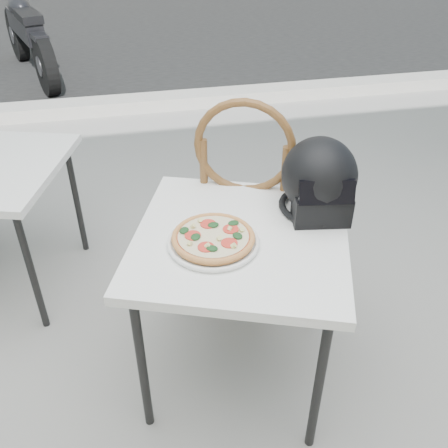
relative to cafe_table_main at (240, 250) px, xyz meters
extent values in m
plane|color=gray|center=(-0.10, 0.22, -0.68)|extent=(80.00, 80.00, 0.00)
cube|color=black|center=(-0.10, 7.22, -0.68)|extent=(30.00, 8.00, 0.00)
cube|color=#A3A098|center=(-0.10, 3.22, -0.62)|extent=(30.00, 0.25, 0.12)
cube|color=white|center=(0.00, 0.00, 0.05)|extent=(1.01, 1.01, 0.04)
cylinder|color=black|center=(-0.42, -0.19, -0.33)|extent=(0.05, 0.05, 0.71)
cylinder|color=black|center=(0.19, -0.42, -0.33)|extent=(0.05, 0.05, 0.71)
cylinder|color=black|center=(-0.19, 0.42, -0.33)|extent=(0.05, 0.05, 0.71)
cylinder|color=black|center=(0.42, 0.19, -0.33)|extent=(0.05, 0.05, 0.71)
cylinder|color=silver|center=(-0.11, -0.03, 0.07)|extent=(0.36, 0.36, 0.01)
torus|color=silver|center=(-0.11, -0.03, 0.08)|extent=(0.38, 0.38, 0.02)
cylinder|color=#CB884A|center=(-0.11, -0.03, 0.10)|extent=(0.34, 0.34, 0.01)
torus|color=#CB884A|center=(-0.11, -0.03, 0.10)|extent=(0.35, 0.35, 0.02)
cylinder|color=red|center=(-0.11, -0.03, 0.10)|extent=(0.30, 0.30, 0.00)
cylinder|color=beige|center=(-0.11, -0.03, 0.11)|extent=(0.29, 0.29, 0.00)
cylinder|color=red|center=(-0.04, -0.01, 0.11)|extent=(0.07, 0.07, 0.00)
cylinder|color=red|center=(-0.12, 0.04, 0.11)|extent=(0.07, 0.07, 0.00)
cylinder|color=red|center=(-0.18, -0.02, 0.11)|extent=(0.07, 0.07, 0.00)
cylinder|color=red|center=(-0.15, -0.10, 0.11)|extent=(0.07, 0.07, 0.00)
cylinder|color=red|center=(-0.06, -0.09, 0.11)|extent=(0.07, 0.07, 0.00)
ellipsoid|color=#153C19|center=(-0.10, 0.03, 0.11)|extent=(0.05, 0.04, 0.01)
ellipsoid|color=#153C19|center=(-0.17, -0.03, 0.11)|extent=(0.05, 0.05, 0.01)
ellipsoid|color=#153C19|center=(-0.03, -0.06, 0.11)|extent=(0.04, 0.05, 0.01)
ellipsoid|color=#153C19|center=(-0.13, -0.11, 0.11)|extent=(0.05, 0.05, 0.01)
ellipsoid|color=#153C19|center=(-0.02, 0.02, 0.11)|extent=(0.05, 0.04, 0.01)
ellipsoid|color=#153C19|center=(-0.21, 0.01, 0.11)|extent=(0.05, 0.05, 0.01)
cylinder|color=#E8E48E|center=(-0.10, -0.06, 0.12)|extent=(0.02, 0.02, 0.02)
cylinder|color=#E8E48E|center=(-0.17, 0.03, 0.12)|extent=(0.03, 0.02, 0.02)
cylinder|color=#E8E48E|center=(-0.04, -0.01, 0.12)|extent=(0.03, 0.03, 0.02)
cylinder|color=#E8E48E|center=(-0.14, 0.06, 0.12)|extent=(0.02, 0.03, 0.02)
cylinder|color=#E8E48E|center=(-0.06, -0.12, 0.12)|extent=(0.03, 0.02, 0.02)
cylinder|color=#E8E48E|center=(-0.20, -0.07, 0.12)|extent=(0.03, 0.03, 0.02)
cylinder|color=#E8E48E|center=(-0.01, -0.03, 0.12)|extent=(0.02, 0.03, 0.02)
cylinder|color=#E8E48E|center=(-0.14, -0.10, 0.12)|extent=(0.03, 0.02, 0.02)
ellipsoid|color=black|center=(0.34, 0.11, 0.22)|extent=(0.34, 0.35, 0.30)
cube|color=black|center=(0.32, 0.02, 0.13)|extent=(0.23, 0.14, 0.12)
torus|color=black|center=(0.34, 0.11, 0.08)|extent=(0.34, 0.34, 0.03)
cube|color=black|center=(0.31, -0.02, 0.22)|extent=(0.21, 0.07, 0.09)
cube|color=brown|center=(0.17, 0.52, -0.19)|extent=(0.57, 0.57, 0.04)
cylinder|color=brown|center=(0.40, 0.62, -0.44)|extent=(0.05, 0.05, 0.48)
cylinder|color=brown|center=(0.08, 0.75, -0.44)|extent=(0.05, 0.05, 0.48)
cylinder|color=brown|center=(0.26, 0.29, -0.44)|extent=(0.05, 0.05, 0.48)
cylinder|color=brown|center=(-0.06, 0.43, -0.44)|extent=(0.05, 0.05, 0.48)
cylinder|color=brown|center=(0.26, 0.28, 0.04)|extent=(0.05, 0.05, 0.46)
cylinder|color=brown|center=(-0.06, 0.42, 0.04)|extent=(0.05, 0.05, 0.46)
torus|color=brown|center=(0.10, 0.35, 0.25)|extent=(0.41, 0.20, 0.43)
cylinder|color=black|center=(-0.88, 0.46, -0.34)|extent=(0.04, 0.04, 0.68)
cylinder|color=black|center=(-0.69, 1.06, -0.34)|extent=(0.04, 0.04, 0.68)
cylinder|color=black|center=(-1.50, 5.14, -0.38)|extent=(0.30, 0.60, 0.59)
cylinder|color=slate|center=(-1.50, 5.14, -0.38)|extent=(0.19, 0.23, 0.20)
cylinder|color=black|center=(-1.07, 3.82, -0.38)|extent=(0.30, 0.60, 0.59)
cylinder|color=slate|center=(-1.07, 3.82, -0.38)|extent=(0.19, 0.23, 0.20)
cube|color=black|center=(-1.29, 4.48, -0.14)|extent=(0.49, 1.04, 0.22)
ellipsoid|color=black|center=(-1.33, 4.62, 0.03)|extent=(0.34, 0.46, 0.22)
cube|color=black|center=(-1.20, 4.19, 0.01)|extent=(0.34, 0.53, 0.08)
cylinder|color=slate|center=(-1.48, 5.06, -0.07)|extent=(0.14, 0.32, 0.70)
cube|color=black|center=(-1.08, 3.83, -0.11)|extent=(0.20, 0.25, 0.05)
camera|label=1|loc=(-0.37, -1.45, 1.16)|focal=40.00mm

